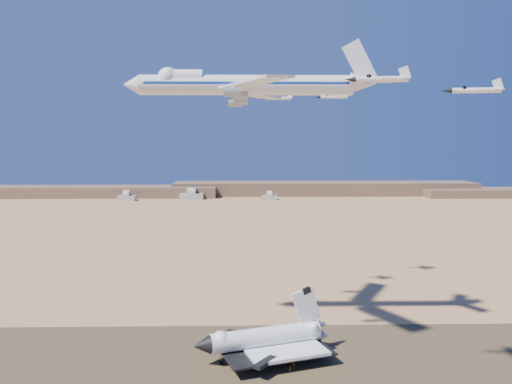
{
  "coord_description": "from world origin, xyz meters",
  "views": [
    {
      "loc": [
        9.3,
        -156.98,
        66.79
      ],
      "look_at": [
        12.82,
        8.0,
        51.97
      ],
      "focal_mm": 35.0,
      "sensor_mm": 36.0,
      "label": 1
    }
  ],
  "objects_px": {
    "shuttle": "(264,340)",
    "chase_jet_b": "(475,90)",
    "crew_a": "(292,363)",
    "carrier_747": "(239,85)",
    "crew_c": "(294,366)",
    "chase_jet_a": "(380,79)",
    "crew_b": "(290,369)",
    "chase_jet_e": "(277,98)",
    "chase_jet_f": "(333,97)"
  },
  "relations": [
    {
      "from": "shuttle",
      "to": "chase_jet_a",
      "type": "xyz_separation_m",
      "value": [
        27.61,
        -28.41,
        77.84
      ]
    },
    {
      "from": "crew_b",
      "to": "chase_jet_b",
      "type": "xyz_separation_m",
      "value": [
        40.12,
        -26.58,
        78.97
      ]
    },
    {
      "from": "crew_c",
      "to": "chase_jet_f",
      "type": "relative_size",
      "value": 0.11
    },
    {
      "from": "shuttle",
      "to": "chase_jet_f",
      "type": "xyz_separation_m",
      "value": [
        35.48,
        84.1,
        84.64
      ]
    },
    {
      "from": "crew_b",
      "to": "chase_jet_e",
      "type": "height_order",
      "value": "chase_jet_e"
    },
    {
      "from": "shuttle",
      "to": "carrier_747",
      "type": "xyz_separation_m",
      "value": [
        -8.08,
        21.38,
        82.42
      ]
    },
    {
      "from": "carrier_747",
      "to": "crew_c",
      "type": "relative_size",
      "value": 50.29
    },
    {
      "from": "crew_b",
      "to": "chase_jet_b",
      "type": "relative_size",
      "value": 0.14
    },
    {
      "from": "shuttle",
      "to": "chase_jet_b",
      "type": "distance_m",
      "value": 95.56
    },
    {
      "from": "chase_jet_b",
      "to": "crew_a",
      "type": "bearing_deg",
      "value": 149.51
    },
    {
      "from": "shuttle",
      "to": "chase_jet_e",
      "type": "bearing_deg",
      "value": 64.63
    },
    {
      "from": "carrier_747",
      "to": "crew_b",
      "type": "bearing_deg",
      "value": -64.43
    },
    {
      "from": "crew_b",
      "to": "chase_jet_b",
      "type": "height_order",
      "value": "chase_jet_b"
    },
    {
      "from": "chase_jet_f",
      "to": "crew_c",
      "type": "bearing_deg",
      "value": -107.09
    },
    {
      "from": "crew_a",
      "to": "crew_b",
      "type": "bearing_deg",
      "value": 166.95
    },
    {
      "from": "crew_b",
      "to": "chase_jet_f",
      "type": "distance_m",
      "value": 133.47
    },
    {
      "from": "chase_jet_a",
      "to": "chase_jet_f",
      "type": "bearing_deg",
      "value": 91.04
    },
    {
      "from": "chase_jet_a",
      "to": "chase_jet_f",
      "type": "relative_size",
      "value": 1.02
    },
    {
      "from": "chase_jet_a",
      "to": "chase_jet_f",
      "type": "distance_m",
      "value": 112.99
    },
    {
      "from": "shuttle",
      "to": "chase_jet_a",
      "type": "bearing_deg",
      "value": -64.15
    },
    {
      "from": "crew_a",
      "to": "crew_b",
      "type": "relative_size",
      "value": 0.98
    },
    {
      "from": "carrier_747",
      "to": "crew_a",
      "type": "xyz_separation_m",
      "value": [
        16.38,
        -28.24,
        -87.27
      ]
    },
    {
      "from": "shuttle",
      "to": "chase_jet_f",
      "type": "distance_m",
      "value": 124.48
    },
    {
      "from": "chase_jet_b",
      "to": "chase_jet_e",
      "type": "xyz_separation_m",
      "value": [
        -39.36,
        101.66,
        7.96
      ]
    },
    {
      "from": "crew_a",
      "to": "chase_jet_a",
      "type": "relative_size",
      "value": 0.12
    },
    {
      "from": "crew_c",
      "to": "chase_jet_f",
      "type": "height_order",
      "value": "chase_jet_f"
    },
    {
      "from": "carrier_747",
      "to": "chase_jet_e",
      "type": "xyz_separation_m",
      "value": [
        16.01,
        42.89,
        -0.32
      ]
    },
    {
      "from": "carrier_747",
      "to": "crew_a",
      "type": "height_order",
      "value": "carrier_747"
    },
    {
      "from": "chase_jet_b",
      "to": "chase_jet_f",
      "type": "relative_size",
      "value": 0.86
    },
    {
      "from": "crew_a",
      "to": "crew_b",
      "type": "xyz_separation_m",
      "value": [
        -1.13,
        -3.95,
        0.02
      ]
    },
    {
      "from": "chase_jet_f",
      "to": "crew_b",
      "type": "bearing_deg",
      "value": -107.54
    },
    {
      "from": "crew_b",
      "to": "shuttle",
      "type": "bearing_deg",
      "value": 24.93
    },
    {
      "from": "carrier_747",
      "to": "crew_b",
      "type": "relative_size",
      "value": 45.46
    },
    {
      "from": "chase_jet_b",
      "to": "shuttle",
      "type": "bearing_deg",
      "value": 149.25
    },
    {
      "from": "crew_b",
      "to": "chase_jet_a",
      "type": "height_order",
      "value": "chase_jet_a"
    },
    {
      "from": "chase_jet_b",
      "to": "crew_c",
      "type": "bearing_deg",
      "value": 150.76
    },
    {
      "from": "crew_a",
      "to": "chase_jet_f",
      "type": "distance_m",
      "value": 130.46
    },
    {
      "from": "shuttle",
      "to": "chase_jet_f",
      "type": "height_order",
      "value": "chase_jet_f"
    },
    {
      "from": "carrier_747",
      "to": "chase_jet_a",
      "type": "distance_m",
      "value": 61.43
    },
    {
      "from": "chase_jet_b",
      "to": "chase_jet_e",
      "type": "bearing_deg",
      "value": 118.74
    },
    {
      "from": "carrier_747",
      "to": "chase_jet_f",
      "type": "xyz_separation_m",
      "value": [
        43.56,
        62.72,
        2.22
      ]
    },
    {
      "from": "carrier_747",
      "to": "chase_jet_b",
      "type": "relative_size",
      "value": 6.33
    },
    {
      "from": "carrier_747",
      "to": "crew_a",
      "type": "bearing_deg",
      "value": -59.67
    },
    {
      "from": "shuttle",
      "to": "chase_jet_a",
      "type": "relative_size",
      "value": 2.75
    },
    {
      "from": "chase_jet_a",
      "to": "carrier_747",
      "type": "bearing_deg",
      "value": 130.68
    },
    {
      "from": "chase_jet_e",
      "to": "crew_b",
      "type": "bearing_deg",
      "value": -89.74
    },
    {
      "from": "crew_b",
      "to": "carrier_747",
      "type": "bearing_deg",
      "value": 16.68
    },
    {
      "from": "crew_c",
      "to": "carrier_747",
      "type": "bearing_deg",
      "value": -25.78
    },
    {
      "from": "shuttle",
      "to": "crew_c",
      "type": "bearing_deg",
      "value": -62.69
    },
    {
      "from": "crew_c",
      "to": "chase_jet_f",
      "type": "xyz_separation_m",
      "value": [
        26.82,
        92.57,
        89.57
      ]
    }
  ]
}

